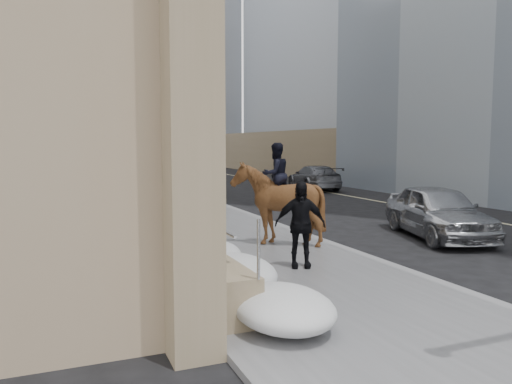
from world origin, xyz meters
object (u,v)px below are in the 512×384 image
at_px(mounted_horse_left, 156,204).
at_px(car_grey, 314,177).
at_px(pedestrian, 300,224).
at_px(mounted_horse_right, 277,200).
at_px(car_silver, 438,211).

distance_m(mounted_horse_left, car_grey, 18.46).
bearing_deg(pedestrian, car_grey, 80.80).
relative_size(mounted_horse_left, mounted_horse_right, 0.95).
xyz_separation_m(mounted_horse_left, pedestrian, (2.42, -4.16, -0.09)).
bearing_deg(car_grey, pedestrian, 68.82).
height_order(mounted_horse_left, car_silver, mounted_horse_left).
xyz_separation_m(mounted_horse_right, car_grey, (9.53, 15.20, -0.58)).
height_order(mounted_horse_left, mounted_horse_right, mounted_horse_right).
bearing_deg(pedestrian, mounted_horse_right, 97.44).
bearing_deg(car_grey, car_silver, 83.17).
xyz_separation_m(mounted_horse_right, pedestrian, (-0.58, -2.51, -0.25)).
height_order(mounted_horse_right, car_silver, mounted_horse_right).
bearing_deg(mounted_horse_right, mounted_horse_left, -40.72).
relative_size(mounted_horse_left, car_grey, 0.51).
height_order(pedestrian, car_grey, pedestrian).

